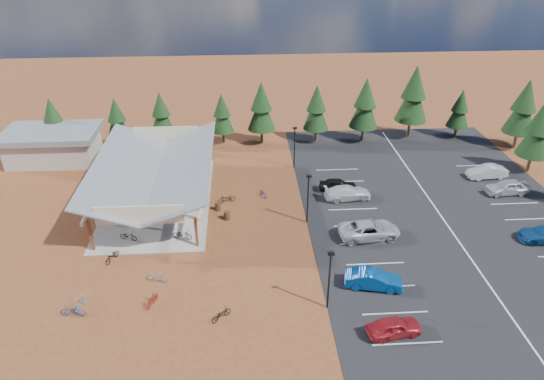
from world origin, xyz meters
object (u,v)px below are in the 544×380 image
at_px(bike_pavilion, 155,169).
at_px(car_1, 373,279).
at_px(bike_5, 185,207).
at_px(bike_0, 128,236).
at_px(bike_4, 182,234).
at_px(bike_8, 112,256).
at_px(car_9, 487,172).
at_px(lamp_post_2, 294,145).
at_px(bike_1, 127,214).
at_px(lamp_post_1, 308,196).
at_px(bike_3, 140,171).
at_px(bike_11, 152,300).
at_px(outbuilding, 53,145).
at_px(bike_16, 227,198).
at_px(car_3, 348,193).
at_px(trash_bin_0, 227,215).
at_px(car_2, 369,230).
at_px(bike_2, 139,193).
at_px(car_8, 507,187).
at_px(bike_6, 193,191).
at_px(bike_13, 157,277).
at_px(car_0, 394,327).
at_px(lamp_post_0, 329,277).
at_px(car_4, 338,185).
at_px(trash_bin_1, 218,206).
at_px(bike_14, 264,193).
at_px(bike_7, 196,168).
at_px(bike_12, 221,314).
at_px(bike_10, 73,311).
at_px(bike_9, 80,302).

distance_m(bike_pavilion, car_1, 24.39).
bearing_deg(bike_5, bike_0, 125.41).
height_order(bike_4, bike_8, bike_4).
bearing_deg(car_9, lamp_post_2, -105.10).
bearing_deg(bike_1, lamp_post_1, -89.09).
relative_size(bike_3, bike_11, 1.13).
relative_size(outbuilding, bike_16, 5.76).
xyz_separation_m(lamp_post_1, car_3, (4.86, 4.18, -2.22)).
relative_size(bike_0, car_3, 0.35).
bearing_deg(trash_bin_0, car_2, -16.82).
distance_m(bike_pavilion, car_3, 20.11).
xyz_separation_m(car_1, car_2, (1.37, 6.96, 0.04)).
height_order(bike_1, bike_2, bike_1).
relative_size(bike_pavilion, bike_3, 10.46).
bearing_deg(car_8, bike_11, -70.77).
height_order(bike_6, bike_8, bike_6).
distance_m(bike_13, car_0, 18.86).
bearing_deg(bike_1, trash_bin_0, -87.45).
bearing_deg(lamp_post_0, lamp_post_2, 90.00).
relative_size(bike_5, car_4, 0.39).
height_order(trash_bin_1, bike_14, trash_bin_1).
bearing_deg(bike_8, bike_11, -29.25).
distance_m(lamp_post_2, bike_3, 18.03).
xyz_separation_m(trash_bin_1, bike_1, (-8.83, -1.15, 0.12)).
bearing_deg(outbuilding, bike_2, -40.13).
height_order(bike_5, bike_7, bike_5).
xyz_separation_m(bike_12, car_9, (29.67, 20.59, 0.31)).
bearing_deg(outbuilding, bike_11, -59.68).
bearing_deg(bike_1, bike_3, 7.99).
bearing_deg(lamp_post_1, bike_4, -169.25).
bearing_deg(bike_16, trash_bin_1, -46.80).
height_order(trash_bin_0, bike_13, bike_13).
bearing_deg(car_2, outbuilding, 55.97).
xyz_separation_m(lamp_post_0, bike_3, (-17.84, 22.80, -2.32)).
bearing_deg(trash_bin_0, bike_7, 109.78).
bearing_deg(trash_bin_1, bike_pavilion, 160.49).
height_order(lamp_post_1, bike_14, lamp_post_1).
height_order(bike_5, car_9, car_9).
xyz_separation_m(bike_7, bike_16, (3.77, -7.38, -0.04)).
height_order(bike_0, bike_7, bike_0).
bearing_deg(bike_pavilion, bike_3, 116.09).
bearing_deg(bike_4, bike_10, 156.15).
xyz_separation_m(bike_9, car_8, (40.83, 14.92, 0.28)).
height_order(bike_6, car_9, car_9).
relative_size(outbuilding, bike_13, 6.46).
bearing_deg(bike_0, car_8, -62.32).
distance_m(bike_1, bike_11, 13.15).
distance_m(trash_bin_0, bike_1, 9.79).
height_order(bike_pavilion, bike_0, bike_pavilion).
xyz_separation_m(lamp_post_0, bike_4, (-11.85, 9.75, -2.39)).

